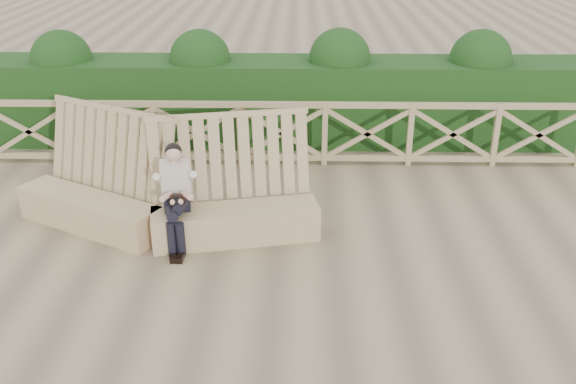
{
  "coord_description": "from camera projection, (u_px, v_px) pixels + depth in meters",
  "views": [
    {
      "loc": [
        0.3,
        -6.68,
        4.18
      ],
      "look_at": [
        0.16,
        0.4,
        0.9
      ],
      "focal_mm": 40.0,
      "sensor_mm": 36.0,
      "label": 1
    }
  ],
  "objects": [
    {
      "name": "guardrail",
      "position": [
        282.0,
        133.0,
        10.77
      ],
      "size": [
        10.1,
        0.09,
        1.1
      ],
      "color": "olive",
      "rests_on": "ground"
    },
    {
      "name": "woman",
      "position": [
        176.0,
        192.0,
        8.17
      ],
      "size": [
        0.42,
        0.83,
        1.37
      ],
      "rotation": [
        0.0,
        0.0,
        0.18
      ],
      "color": "black",
      "rests_on": "ground"
    },
    {
      "name": "ground",
      "position": [
        274.0,
        272.0,
        7.83
      ],
      "size": [
        60.0,
        60.0,
        0.0
      ],
      "primitive_type": "plane",
      "color": "brown",
      "rests_on": "ground"
    },
    {
      "name": "hedge",
      "position": [
        284.0,
        101.0,
        11.77
      ],
      "size": [
        12.0,
        1.2,
        1.5
      ],
      "primitive_type": "cube",
      "color": "black",
      "rests_on": "ground"
    },
    {
      "name": "bench",
      "position": [
        163.0,
        204.0,
        8.64
      ],
      "size": [
        4.24,
        1.72,
        1.6
      ],
      "rotation": [
        0.0,
        0.0,
        -0.12
      ],
      "color": "#8F7152",
      "rests_on": "ground"
    }
  ]
}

